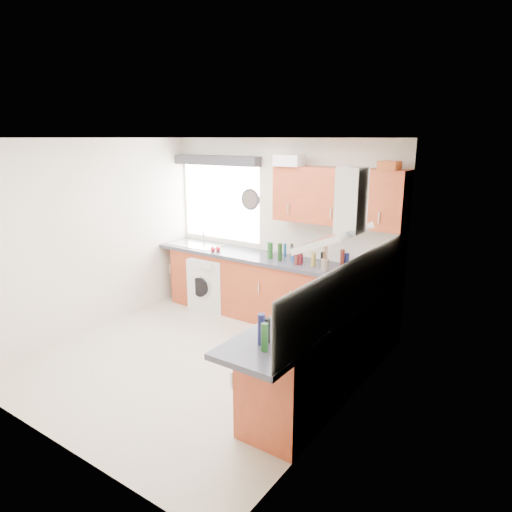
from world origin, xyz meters
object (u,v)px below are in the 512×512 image
Objects in this scene: extractor_hood at (342,219)px; upper_cabinets at (338,196)px; washing_machine at (211,282)px; oven at (327,349)px.

upper_cabinets reaches higher than extractor_hood.
upper_cabinets is 2.15× the size of washing_machine.
upper_cabinets is at bearing 116.13° from extractor_hood.
upper_cabinets reaches higher than washing_machine.
oven is at bearing -67.46° from upper_cabinets.
oven reaches higher than washing_machine.
extractor_hood is (0.10, -0.00, 1.34)m from oven.
oven is 0.50× the size of upper_cabinets.
oven is 1.09× the size of extractor_hood.
upper_cabinets is (-0.65, 1.33, 0.03)m from extractor_hood.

